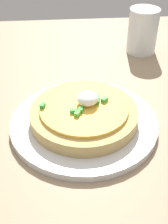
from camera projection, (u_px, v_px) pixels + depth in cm
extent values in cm
cube|color=#957D5F|center=(64.00, 107.00, 68.64)|extent=(101.73, 81.35, 2.15)
cylinder|color=silver|center=(84.00, 123.00, 61.51)|extent=(29.31, 29.31, 1.42)
cylinder|color=tan|center=(84.00, 115.00, 60.29)|extent=(21.24, 21.24, 2.61)
cylinder|color=#F1B53F|center=(84.00, 108.00, 59.29)|extent=(17.24, 17.24, 0.68)
ellipsoid|color=white|center=(88.00, 99.00, 59.09)|extent=(4.11, 4.11, 2.48)
cube|color=green|center=(81.00, 110.00, 57.69)|extent=(1.44, 1.09, 0.80)
cube|color=#53BB40|center=(77.00, 114.00, 56.67)|extent=(1.51, 1.33, 0.80)
cube|color=green|center=(105.00, 100.00, 60.26)|extent=(1.42, 1.50, 0.80)
cube|color=#2D7B36|center=(95.00, 101.00, 59.90)|extent=(1.38, 0.97, 0.80)
cube|color=green|center=(43.00, 106.00, 58.70)|extent=(1.47, 1.16, 0.80)
cube|color=green|center=(74.00, 111.00, 57.31)|extent=(1.00, 1.39, 0.80)
cube|color=#378A3B|center=(97.00, 101.00, 59.78)|extent=(1.37, 0.95, 0.80)
cube|color=green|center=(98.00, 98.00, 60.70)|extent=(1.33, 0.88, 0.80)
cylinder|color=silver|center=(143.00, 31.00, 84.86)|extent=(8.21, 8.21, 12.24)
cylinder|color=beige|center=(142.00, 39.00, 86.28)|extent=(7.22, 7.22, 6.78)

